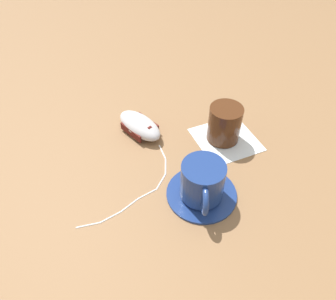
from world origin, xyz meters
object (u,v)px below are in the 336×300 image
saucer (202,193)px  coffee_cup (203,182)px  computer_mouse (140,125)px  drinking_glass (225,124)px

saucer → coffee_cup: 0.04m
coffee_cup → computer_mouse: 0.22m
coffee_cup → computer_mouse: size_ratio=0.83×
saucer → drinking_glass: drinking_glass is taller
coffee_cup → drinking_glass: size_ratio=1.35×
saucer → coffee_cup: bearing=-120.0°
coffee_cup → drinking_glass: (0.10, 0.14, -0.00)m
coffee_cup → drinking_glass: bearing=54.7°
coffee_cup → drinking_glass: drinking_glass is taller
saucer → computer_mouse: bearing=110.5°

